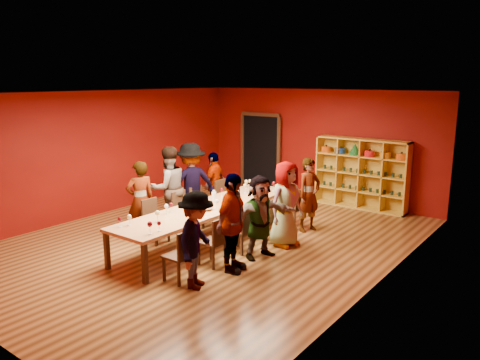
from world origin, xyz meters
name	(u,v)px	position (x,y,z in m)	size (l,w,h in m)	color
room_shell	(209,170)	(0.00, 0.00, 1.50)	(7.10, 9.10, 3.04)	#5A3717
tasting_table	(210,209)	(0.00, 0.00, 0.70)	(1.10, 4.50, 0.75)	tan
doorway	(261,152)	(-1.80, 4.43, 1.12)	(1.40, 0.17, 2.30)	black
shelving_unit	(362,170)	(1.40, 4.32, 0.98)	(2.40, 0.40, 1.80)	gold
chair_person_left_1	(153,218)	(-0.91, -0.70, 0.50)	(0.42, 0.42, 0.89)	#311C10
person_left_1	(140,200)	(-1.29, -0.70, 0.82)	(0.60, 0.44, 1.64)	#BD7E84
chair_person_left_2	(182,209)	(-0.91, 0.14, 0.50)	(0.42, 0.42, 0.89)	#311C10
person_left_2	(168,188)	(-1.32, 0.14, 0.92)	(0.89, 0.49, 1.84)	pink
chair_person_left_3	(200,204)	(-0.91, 0.70, 0.50)	(0.42, 0.42, 0.89)	#311C10
person_left_3	(191,184)	(-1.16, 0.70, 0.93)	(1.21, 0.50, 1.87)	#D58F94
chair_person_left_4	(224,196)	(-0.91, 1.57, 0.50)	(0.42, 0.42, 0.89)	#311C10
person_left_4	(214,184)	(-1.21, 1.57, 0.77)	(0.91, 0.41, 1.54)	#46464A
chair_person_right_0	(182,253)	(0.91, -1.75, 0.50)	(0.42, 0.42, 0.89)	#311C10
person_right_0	(196,240)	(1.24, -1.75, 0.79)	(1.02, 0.42, 1.58)	#D69094
chair_person_right_1	(215,239)	(0.91, -0.90, 0.50)	(0.42, 0.42, 0.89)	#311C10
person_right_1	(232,223)	(1.29, -0.90, 0.86)	(1.01, 0.46, 1.73)	#48474C
chair_person_right_2	(243,228)	(0.91, -0.07, 0.50)	(0.42, 0.42, 0.89)	#311C10
person_right_2	(260,217)	(1.29, -0.07, 0.78)	(1.45, 0.42, 1.56)	beige
chair_person_right_3	(268,218)	(0.91, 0.75, 0.50)	(0.42, 0.42, 0.89)	#311C10
person_right_3	(286,204)	(1.34, 0.75, 0.85)	(0.84, 0.46, 1.71)	#121A33
chair_person_right_4	(295,206)	(0.91, 1.85, 0.50)	(0.42, 0.42, 0.89)	#311C10
person_right_4	(309,195)	(1.25, 1.85, 0.81)	(0.59, 0.43, 1.61)	beige
wine_glass_0	(246,182)	(-0.34, 1.71, 0.90)	(0.08, 0.08, 0.21)	white
wine_glass_1	(230,188)	(-0.28, 1.04, 0.88)	(0.07, 0.07, 0.18)	white
wine_glass_2	(225,198)	(0.15, 0.30, 0.88)	(0.07, 0.07, 0.18)	white
wine_glass_3	(157,214)	(-0.04, -1.37, 0.91)	(0.09, 0.09, 0.22)	white
wine_glass_4	(222,190)	(-0.33, 0.79, 0.88)	(0.07, 0.07, 0.19)	white
wine_glass_5	(250,193)	(0.37, 0.88, 0.90)	(0.09, 0.09, 0.21)	white
wine_glass_6	(250,181)	(-0.34, 1.85, 0.89)	(0.08, 0.08, 0.19)	white
wine_glass_7	(159,224)	(0.36, -1.71, 0.88)	(0.07, 0.07, 0.18)	white
wine_glass_8	(120,220)	(-0.36, -1.96, 0.88)	(0.07, 0.07, 0.18)	white
wine_glass_9	(166,207)	(-0.29, -0.91, 0.89)	(0.08, 0.08, 0.20)	white
wine_glass_10	(129,217)	(-0.29, -1.81, 0.90)	(0.08, 0.08, 0.20)	white
wine_glass_11	(250,192)	(0.29, 1.01, 0.89)	(0.08, 0.08, 0.19)	white
wine_glass_12	(197,210)	(0.34, -0.74, 0.89)	(0.08, 0.08, 0.20)	white
wine_glass_13	(171,205)	(-0.31, -0.77, 0.89)	(0.08, 0.08, 0.19)	white
wine_glass_14	(200,196)	(-0.33, 0.09, 0.90)	(0.08, 0.08, 0.21)	white
wine_glass_15	(195,198)	(-0.32, -0.09, 0.89)	(0.08, 0.08, 0.19)	white
wine_glass_16	(150,225)	(0.34, -1.90, 0.91)	(0.09, 0.09, 0.22)	white
wine_glass_17	(190,212)	(0.37, -0.96, 0.91)	(0.09, 0.09, 0.22)	white
wine_glass_18	(274,184)	(0.30, 1.90, 0.91)	(0.09, 0.09, 0.22)	white
wine_glass_19	(217,202)	(0.27, -0.10, 0.90)	(0.09, 0.09, 0.21)	white
wine_glass_20	(226,201)	(0.34, 0.11, 0.89)	(0.08, 0.08, 0.19)	white
wine_glass_21	(245,186)	(-0.11, 1.36, 0.90)	(0.08, 0.08, 0.21)	white
spittoon_bowl	(206,207)	(0.12, -0.25, 0.82)	(0.29, 0.29, 0.16)	silver
carafe_a	(214,197)	(-0.13, 0.30, 0.86)	(0.11, 0.11, 0.26)	white
carafe_b	(197,207)	(0.11, -0.49, 0.87)	(0.12, 0.12, 0.26)	white
wine_bottle	(260,188)	(0.22, 1.47, 0.88)	(0.10, 0.10, 0.33)	#153B1A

